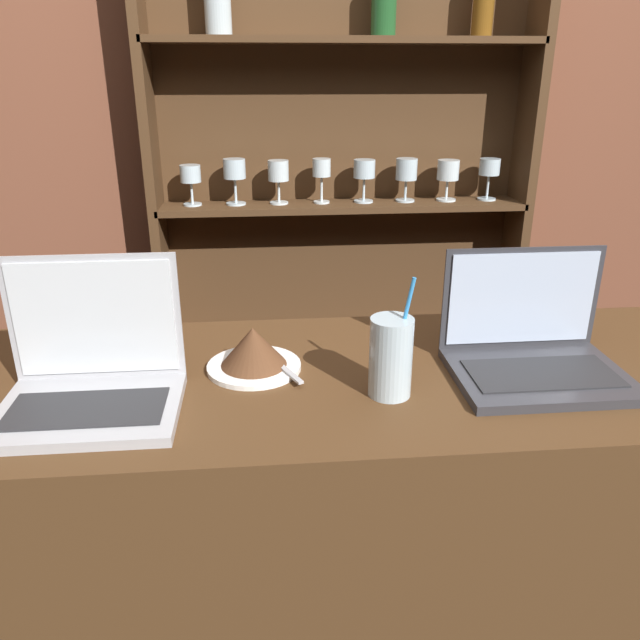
# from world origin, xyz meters

# --- Properties ---
(bar_counter) EXTENTS (2.15, 0.58, 0.96)m
(bar_counter) POSITION_xyz_m (0.00, 0.29, 0.48)
(bar_counter) COLOR #4C3019
(bar_counter) RESTS_ON ground_plane
(back_wall) EXTENTS (7.00, 0.06, 2.70)m
(back_wall) POSITION_xyz_m (0.00, 1.36, 1.35)
(back_wall) COLOR brown
(back_wall) RESTS_ON ground_plane
(back_shelf) EXTENTS (1.22, 0.18, 1.97)m
(back_shelf) POSITION_xyz_m (0.05, 1.28, 1.04)
(back_shelf) COLOR #472D19
(back_shelf) RESTS_ON ground_plane
(laptop_near) EXTENTS (0.30, 0.22, 0.25)m
(laptop_near) POSITION_xyz_m (-0.52, 0.21, 1.01)
(laptop_near) COLOR #ADADB2
(laptop_near) RESTS_ON bar_counter
(laptop_far) EXTENTS (0.32, 0.24, 0.22)m
(laptop_far) POSITION_xyz_m (0.29, 0.27, 1.00)
(laptop_far) COLOR #333338
(laptop_far) RESTS_ON bar_counter
(cake_plate) EXTENTS (0.18, 0.18, 0.09)m
(cake_plate) POSITION_xyz_m (-0.24, 0.32, 1.00)
(cake_plate) COLOR white
(cake_plate) RESTS_ON bar_counter
(water_glass) EXTENTS (0.08, 0.08, 0.22)m
(water_glass) POSITION_xyz_m (0.00, 0.20, 1.03)
(water_glass) COLOR silver
(water_glass) RESTS_ON bar_counter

